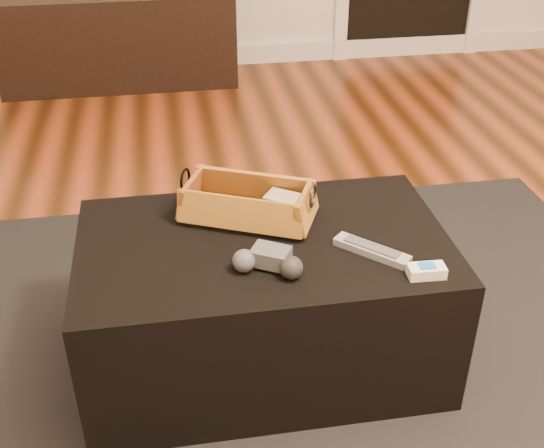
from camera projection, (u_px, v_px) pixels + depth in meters
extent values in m
cube|color=brown|center=(288.00, 356.00, 2.08)|extent=(5.00, 5.50, 0.01)
cube|color=white|center=(209.00, 56.00, 4.34)|extent=(5.00, 0.04, 0.12)
cube|color=black|center=(118.00, 39.00, 3.97)|extent=(1.34, 0.45, 0.53)
cube|color=black|center=(267.00, 369.00, 2.01)|extent=(2.60, 2.00, 0.01)
cube|color=black|center=(264.00, 301.00, 1.94)|extent=(1.00, 0.60, 0.42)
cube|color=black|center=(240.00, 212.00, 1.91)|extent=(0.20, 0.10, 0.02)
cube|color=tan|center=(284.00, 205.00, 1.91)|extent=(0.12, 0.12, 0.06)
cube|color=#A46625|center=(248.00, 215.00, 1.93)|extent=(0.36, 0.27, 0.01)
cube|color=#B07127|center=(256.00, 186.00, 1.97)|extent=(0.33, 0.18, 0.09)
cube|color=#A77125|center=(239.00, 214.00, 1.83)|extent=(0.33, 0.18, 0.09)
cube|color=#9B6723|center=(307.00, 207.00, 1.86)|extent=(0.10, 0.17, 0.09)
cube|color=#954E21|center=(191.00, 192.00, 1.94)|extent=(0.10, 0.17, 0.09)
torus|color=black|center=(313.00, 196.00, 1.84)|extent=(0.03, 0.06, 0.07)
torus|color=black|center=(185.00, 179.00, 1.92)|extent=(0.03, 0.06, 0.07)
cube|color=#454448|center=(271.00, 256.00, 1.71)|extent=(0.11, 0.10, 0.04)
sphere|color=#414144|center=(244.00, 261.00, 1.70)|extent=(0.08, 0.08, 0.06)
sphere|color=black|center=(291.00, 268.00, 1.67)|extent=(0.08, 0.08, 0.06)
cube|color=#97989E|center=(372.00, 250.00, 1.77)|extent=(0.18, 0.18, 0.02)
cube|color=#404144|center=(372.00, 247.00, 1.76)|extent=(0.13, 0.13, 0.00)
cube|color=silver|center=(426.00, 271.00, 1.68)|extent=(0.09, 0.05, 0.03)
cube|color=#1B82E5|center=(427.00, 266.00, 1.68)|extent=(0.04, 0.03, 0.01)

